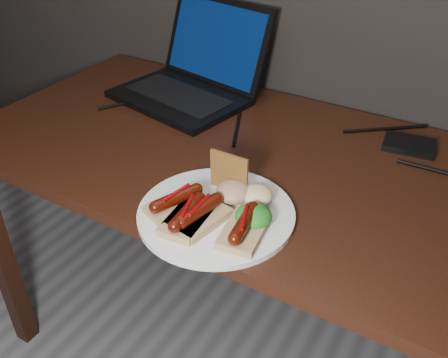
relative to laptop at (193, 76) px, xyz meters
name	(u,v)px	position (x,y,z in m)	size (l,w,h in m)	color
desk	(249,184)	(0.30, -0.21, -0.14)	(1.40, 0.70, 0.75)	#361B0D
laptop	(193,76)	(0.00, 0.00, 0.00)	(0.41, 0.39, 0.25)	black
hard_drive	(409,145)	(0.61, 0.01, -0.05)	(0.12, 0.08, 0.02)	black
desk_cables	(282,127)	(0.31, -0.06, -0.05)	(0.91, 0.36, 0.01)	black
plate	(216,213)	(0.35, -0.45, -0.05)	(0.31, 0.31, 0.01)	white
bread_sausage_left	(177,203)	(0.29, -0.49, -0.03)	(0.11, 0.13, 0.04)	tan
bread_sausage_center	(200,215)	(0.35, -0.50, -0.03)	(0.09, 0.13, 0.04)	tan
bread_sausage_right	(244,228)	(0.43, -0.48, -0.03)	(0.09, 0.12, 0.04)	tan
bread_sausage_extra	(188,217)	(0.33, -0.51, -0.03)	(0.08, 0.12, 0.04)	tan
crispbread	(229,172)	(0.34, -0.37, 0.00)	(0.09, 0.01, 0.09)	#A6722D
salad_greens	(254,216)	(0.43, -0.45, -0.02)	(0.07, 0.07, 0.04)	#1A5110
salsa_mound	(234,192)	(0.36, -0.40, -0.02)	(0.07, 0.07, 0.04)	maroon
coleslaw_mound	(257,195)	(0.41, -0.38, -0.03)	(0.06, 0.06, 0.04)	silver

